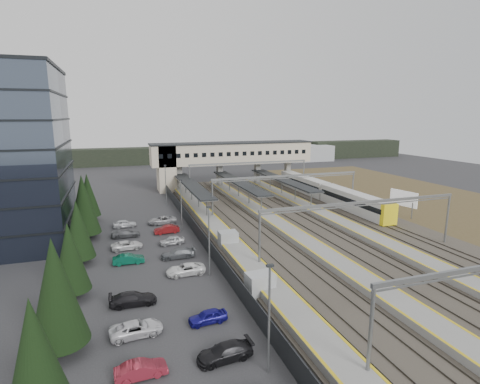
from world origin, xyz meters
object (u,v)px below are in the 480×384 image
object	(u,v)px
relay_cabin_far	(228,240)
billboard	(403,199)
footbridge	(222,156)
train	(327,192)
relay_cabin_near	(260,284)

from	to	relation	value
relay_cabin_far	billboard	size ratio (longest dim) A/B	0.47
footbridge	relay_cabin_far	bearing A→B (deg)	-104.83
billboard	train	bearing A→B (deg)	116.44
relay_cabin_near	train	world-z (taller)	train
footbridge	billboard	world-z (taller)	footbridge
relay_cabin_near	relay_cabin_far	xyz separation A→B (m)	(0.87, 14.04, 0.01)
relay_cabin_far	billboard	bearing A→B (deg)	9.61
relay_cabin_near	billboard	bearing A→B (deg)	29.39
footbridge	train	distance (m)	28.02
train	relay_cabin_far	bearing A→B (deg)	-144.02
footbridge	train	bearing A→B (deg)	-53.47
billboard	relay_cabin_near	bearing A→B (deg)	-150.61
relay_cabin_near	relay_cabin_far	bearing A→B (deg)	86.44
train	relay_cabin_near	bearing A→B (deg)	-129.80
relay_cabin_near	footbridge	size ratio (longest dim) A/B	0.07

